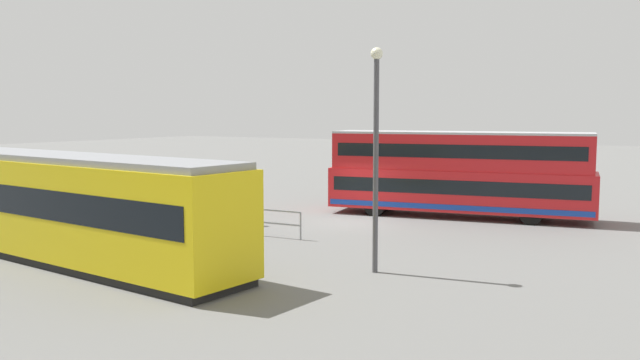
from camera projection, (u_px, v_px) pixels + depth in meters
name	position (u px, v px, depth m)	size (l,w,h in m)	color
ground_plane	(352.00, 221.00, 29.24)	(160.00, 160.00, 0.00)	slate
double_decker_bus	(459.00, 174.00, 30.33)	(12.11, 4.46, 3.91)	red
tram_yellow	(57.00, 204.00, 21.70)	(15.89, 4.16, 3.44)	yellow
pedestrian_near_railing	(244.00, 201.00, 28.22)	(0.36, 0.34, 1.76)	#4C3F2D
pedestrian_crossing	(208.00, 224.00, 22.26)	(0.39, 0.39, 1.79)	#4C3F2D
pedestrian_railing	(195.00, 211.00, 27.16)	(9.99, 0.62, 1.08)	gray
info_sign	(88.00, 184.00, 29.66)	(1.03, 0.29, 2.34)	slate
street_lamp	(376.00, 142.00, 19.53)	(0.36, 0.36, 6.67)	#4C4C51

